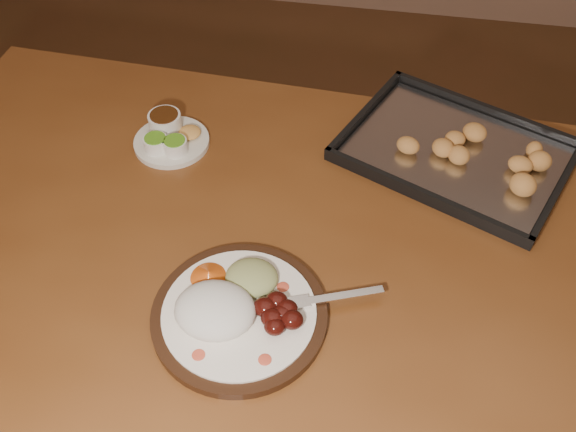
# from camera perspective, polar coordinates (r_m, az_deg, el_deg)

# --- Properties ---
(ground) EXTENTS (4.00, 4.00, 0.00)m
(ground) POSITION_cam_1_polar(r_m,az_deg,el_deg) (1.84, 7.89, -15.64)
(ground) COLOR brown
(ground) RESTS_ON ground
(dining_table) EXTENTS (1.55, 0.98, 0.75)m
(dining_table) POSITION_cam_1_polar(r_m,az_deg,el_deg) (1.24, -2.11, -4.78)
(dining_table) COLOR brown
(dining_table) RESTS_ON ground
(dinner_plate) EXTENTS (0.37, 0.29, 0.07)m
(dinner_plate) POSITION_cam_1_polar(r_m,az_deg,el_deg) (1.04, -4.65, -8.27)
(dinner_plate) COLOR black
(dinner_plate) RESTS_ON dining_table
(condiment_saucer) EXTENTS (0.15, 0.15, 0.05)m
(condiment_saucer) POSITION_cam_1_polar(r_m,az_deg,el_deg) (1.34, -10.50, 7.00)
(condiment_saucer) COLOR silver
(condiment_saucer) RESTS_ON dining_table
(baking_tray) EXTENTS (0.52, 0.46, 0.04)m
(baking_tray) POSITION_cam_1_polar(r_m,az_deg,el_deg) (1.34, 14.68, 5.65)
(baking_tray) COLOR black
(baking_tray) RESTS_ON dining_table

